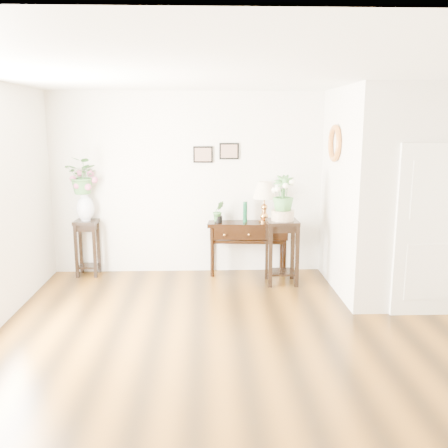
{
  "coord_description": "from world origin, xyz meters",
  "views": [
    {
      "loc": [
        -0.61,
        -4.96,
        2.32
      ],
      "look_at": [
        -0.38,
        1.3,
        1.05
      ],
      "focal_mm": 40.0,
      "sensor_mm": 36.0,
      "label": 1
    }
  ],
  "objects_px": {
    "plant_stand_a": "(88,248)",
    "plant_stand_b": "(282,252)",
    "console_table": "(248,248)",
    "table_lamp": "(264,200)"
  },
  "relations": [
    {
      "from": "plant_stand_a",
      "to": "plant_stand_b",
      "type": "xyz_separation_m",
      "value": [
        2.94,
        -0.5,
        0.04
      ]
    },
    {
      "from": "console_table",
      "to": "plant_stand_a",
      "type": "xyz_separation_m",
      "value": [
        -2.48,
        -0.0,
        0.02
      ]
    },
    {
      "from": "plant_stand_a",
      "to": "plant_stand_b",
      "type": "distance_m",
      "value": 2.98
    },
    {
      "from": "plant_stand_a",
      "to": "plant_stand_b",
      "type": "bearing_deg",
      "value": -9.62
    },
    {
      "from": "console_table",
      "to": "plant_stand_a",
      "type": "relative_size",
      "value": 1.42
    },
    {
      "from": "table_lamp",
      "to": "console_table",
      "type": "bearing_deg",
      "value": 180.0
    },
    {
      "from": "table_lamp",
      "to": "plant_stand_a",
      "type": "distance_m",
      "value": 2.82
    },
    {
      "from": "plant_stand_b",
      "to": "plant_stand_a",
      "type": "bearing_deg",
      "value": 170.38
    },
    {
      "from": "console_table",
      "to": "table_lamp",
      "type": "relative_size",
      "value": 1.94
    },
    {
      "from": "console_table",
      "to": "table_lamp",
      "type": "bearing_deg",
      "value": 4.84
    }
  ]
}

